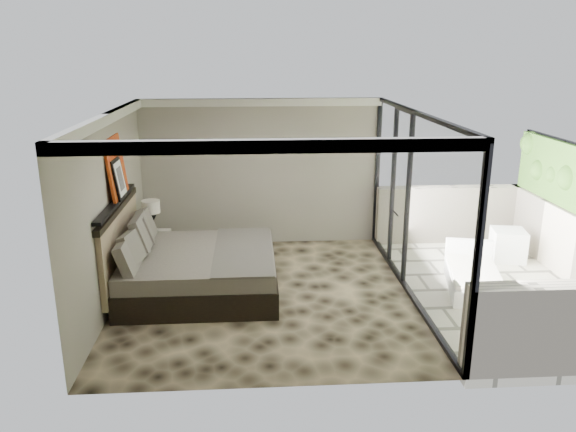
{
  "coord_description": "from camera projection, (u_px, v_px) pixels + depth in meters",
  "views": [
    {
      "loc": [
        -0.18,
        -8.01,
        3.66
      ],
      "look_at": [
        0.38,
        0.4,
        1.15
      ],
      "focal_mm": 35.0,
      "sensor_mm": 36.0,
      "label": 1
    }
  ],
  "objects": [
    {
      "name": "glass_wall",
      "position": [
        413.0,
        205.0,
        8.46
      ],
      "size": [
        0.08,
        5.0,
        2.8
      ],
      "primitive_type": "cube",
      "color": "white",
      "rests_on": "floor"
    },
    {
      "name": "table_lamp",
      "position": [
        151.0,
        212.0,
        9.91
      ],
      "size": [
        0.32,
        0.32,
        0.59
      ],
      "color": "black",
      "rests_on": "nightstand"
    },
    {
      "name": "terrace_slab",
      "position": [
        499.0,
        292.0,
        8.97
      ],
      "size": [
        3.0,
        5.0,
        0.12
      ],
      "primitive_type": "cube",
      "color": "beige",
      "rests_on": "ground"
    },
    {
      "name": "abstract_canvas",
      "position": [
        116.0,
        167.0,
        8.36
      ],
      "size": [
        0.13,
        0.9,
        0.9
      ],
      "primitive_type": "cube",
      "rotation": [
        0.0,
        -0.1,
        0.0
      ],
      "color": "#AF2F0F",
      "rests_on": "picture_ledge"
    },
    {
      "name": "nightstand",
      "position": [
        157.0,
        247.0,
        10.1
      ],
      "size": [
        0.52,
        0.52,
        0.48
      ],
      "primitive_type": "cube",
      "rotation": [
        0.0,
        0.0,
        0.1
      ],
      "color": "black",
      "rests_on": "floor"
    },
    {
      "name": "back_wall",
      "position": [
        261.0,
        173.0,
        10.7
      ],
      "size": [
        4.5,
        0.02,
        2.8
      ],
      "primitive_type": "cube",
      "color": "gray",
      "rests_on": "floor"
    },
    {
      "name": "framed_print",
      "position": [
        119.0,
        178.0,
        8.31
      ],
      "size": [
        0.11,
        0.5,
        0.6
      ],
      "primitive_type": "cube",
      "rotation": [
        0.0,
        -0.14,
        0.0
      ],
      "color": "black",
      "rests_on": "picture_ledge"
    },
    {
      "name": "lounger",
      "position": [
        473.0,
        277.0,
        8.9
      ],
      "size": [
        1.1,
        1.66,
        0.6
      ],
      "rotation": [
        0.0,
        0.0,
        -0.24
      ],
      "color": "white",
      "rests_on": "terrace_slab"
    },
    {
      "name": "ceiling",
      "position": [
        263.0,
        114.0,
        7.92
      ],
      "size": [
        4.5,
        5.0,
        0.02
      ],
      "primitive_type": "cube",
      "color": "silver",
      "rests_on": "back_wall"
    },
    {
      "name": "left_wall",
      "position": [
        110.0,
        211.0,
        8.17
      ],
      "size": [
        0.02,
        5.0,
        2.8
      ],
      "primitive_type": "cube",
      "color": "gray",
      "rests_on": "floor"
    },
    {
      "name": "picture_ledge",
      "position": [
        116.0,
        202.0,
        8.24
      ],
      "size": [
        0.12,
        2.2,
        0.05
      ],
      "primitive_type": "cube",
      "color": "black",
      "rests_on": "left_wall"
    },
    {
      "name": "bed",
      "position": [
        193.0,
        268.0,
        8.75
      ],
      "size": [
        2.41,
        2.33,
        1.34
      ],
      "color": "black",
      "rests_on": "floor"
    },
    {
      "name": "floor",
      "position": [
        265.0,
        295.0,
        8.71
      ],
      "size": [
        5.0,
        5.0,
        0.0
      ],
      "primitive_type": "plane",
      "color": "black",
      "rests_on": "ground"
    },
    {
      "name": "ottoman",
      "position": [
        508.0,
        245.0,
        10.1
      ],
      "size": [
        0.66,
        0.66,
        0.56
      ],
      "primitive_type": "cube",
      "rotation": [
        0.0,
        0.0,
        -0.19
      ],
      "color": "white",
      "rests_on": "terrace_slab"
    }
  ]
}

